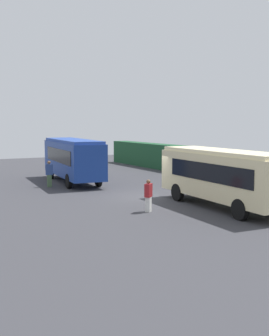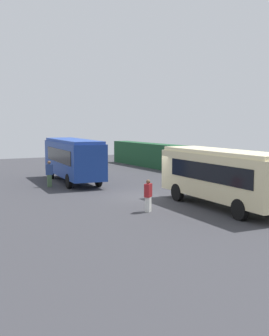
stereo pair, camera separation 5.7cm
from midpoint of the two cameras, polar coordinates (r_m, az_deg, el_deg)
name	(u,v)px [view 1 (the left image)]	position (r m, az deg, el deg)	size (l,w,h in m)	color
ground_plane	(146,196)	(26.44, 1.52, -3.76)	(64.00, 64.00, 0.00)	#38383D
bus_blue	(73,158)	(32.72, -8.20, 1.35)	(9.34, 3.14, 3.23)	navy
bus_cream	(223,175)	(23.12, 11.49, -0.86)	(9.08, 2.79, 3.05)	beige
person_left	(49,173)	(30.74, -11.23, -0.68)	(0.37, 0.54, 1.84)	#4C6B47
person_center	(148,195)	(21.75, 1.77, -3.59)	(0.52, 0.55, 1.64)	silver
hedge_row	(259,169)	(31.88, 16.05, -0.14)	(44.00, 1.60, 2.39)	#1F4C2D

